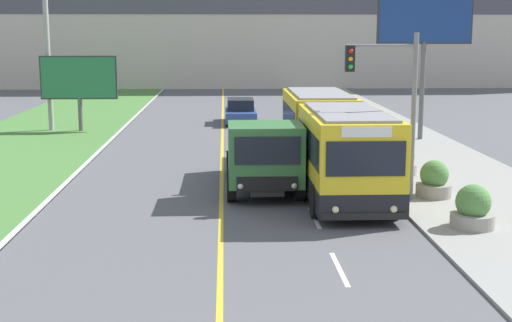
{
  "coord_description": "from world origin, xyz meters",
  "views": [
    {
      "loc": [
        0.13,
        -7.81,
        5.4
      ],
      "look_at": [
        1.1,
        14.1,
        1.4
      ],
      "focal_mm": 50.0,
      "sensor_mm": 36.0,
      "label": 1
    }
  ],
  "objects_px": {
    "car_distant": "(240,112)",
    "planter_round_third": "(403,162)",
    "billboard_small": "(79,79)",
    "billboard_large": "(425,18)",
    "planter_round_second": "(434,181)",
    "traffic_light_mast": "(393,95)",
    "utility_pole_far": "(46,19)",
    "city_bus": "(331,141)",
    "planter_round_near": "(473,209)",
    "dump_truck": "(264,157)"
  },
  "relations": [
    {
      "from": "planter_round_near",
      "to": "planter_round_third",
      "type": "distance_m",
      "value": 7.44
    },
    {
      "from": "utility_pole_far",
      "to": "planter_round_near",
      "type": "distance_m",
      "value": 27.02
    },
    {
      "from": "utility_pole_far",
      "to": "planter_round_second",
      "type": "height_order",
      "value": "utility_pole_far"
    },
    {
      "from": "city_bus",
      "to": "planter_round_near",
      "type": "distance_m",
      "value": 7.24
    },
    {
      "from": "traffic_light_mast",
      "to": "billboard_small",
      "type": "bearing_deg",
      "value": 127.66
    },
    {
      "from": "city_bus",
      "to": "utility_pole_far",
      "type": "height_order",
      "value": "utility_pole_far"
    },
    {
      "from": "utility_pole_far",
      "to": "city_bus",
      "type": "bearing_deg",
      "value": -46.78
    },
    {
      "from": "traffic_light_mast",
      "to": "planter_round_third",
      "type": "xyz_separation_m",
      "value": [
        1.44,
        4.03,
        -2.88
      ]
    },
    {
      "from": "utility_pole_far",
      "to": "planter_round_near",
      "type": "bearing_deg",
      "value": -51.81
    },
    {
      "from": "traffic_light_mast",
      "to": "planter_round_near",
      "type": "xyz_separation_m",
      "value": [
        1.52,
        -3.41,
        -2.84
      ]
    },
    {
      "from": "traffic_light_mast",
      "to": "utility_pole_far",
      "type": "bearing_deg",
      "value": 130.48
    },
    {
      "from": "planter_round_second",
      "to": "billboard_large",
      "type": "bearing_deg",
      "value": 76.6
    },
    {
      "from": "traffic_light_mast",
      "to": "planter_round_second",
      "type": "bearing_deg",
      "value": 11.3
    },
    {
      "from": "billboard_large",
      "to": "planter_round_third",
      "type": "distance_m",
      "value": 10.85
    },
    {
      "from": "utility_pole_far",
      "to": "planter_round_second",
      "type": "relative_size",
      "value": 9.94
    },
    {
      "from": "billboard_small",
      "to": "planter_round_near",
      "type": "bearing_deg",
      "value": -54.35
    },
    {
      "from": "dump_truck",
      "to": "planter_round_near",
      "type": "height_order",
      "value": "dump_truck"
    },
    {
      "from": "planter_round_near",
      "to": "planter_round_third",
      "type": "xyz_separation_m",
      "value": [
        -0.08,
        7.44,
        -0.04
      ]
    },
    {
      "from": "car_distant",
      "to": "traffic_light_mast",
      "type": "relative_size",
      "value": 0.8
    },
    {
      "from": "dump_truck",
      "to": "billboard_small",
      "type": "relative_size",
      "value": 1.54
    },
    {
      "from": "utility_pole_far",
      "to": "billboard_small",
      "type": "distance_m",
      "value": 3.65
    },
    {
      "from": "planter_round_third",
      "to": "billboard_small",
      "type": "bearing_deg",
      "value": 138.26
    },
    {
      "from": "billboard_small",
      "to": "billboard_large",
      "type": "bearing_deg",
      "value": -13.35
    },
    {
      "from": "traffic_light_mast",
      "to": "planter_round_third",
      "type": "bearing_deg",
      "value": 70.29
    },
    {
      "from": "planter_round_near",
      "to": "planter_round_second",
      "type": "bearing_deg",
      "value": 89.78
    },
    {
      "from": "billboard_small",
      "to": "planter_round_third",
      "type": "bearing_deg",
      "value": -41.74
    },
    {
      "from": "billboard_large",
      "to": "planter_round_third",
      "type": "relative_size",
      "value": 7.16
    },
    {
      "from": "dump_truck",
      "to": "planter_round_near",
      "type": "relative_size",
      "value": 5.26
    },
    {
      "from": "utility_pole_far",
      "to": "planter_round_third",
      "type": "distance_m",
      "value": 21.77
    },
    {
      "from": "car_distant",
      "to": "billboard_small",
      "type": "xyz_separation_m",
      "value": [
        -8.83,
        -3.13,
        2.15
      ]
    },
    {
      "from": "utility_pole_far",
      "to": "planter_round_third",
      "type": "bearing_deg",
      "value": -39.36
    },
    {
      "from": "car_distant",
      "to": "planter_round_near",
      "type": "xyz_separation_m",
      "value": [
        5.85,
        -23.6,
        -0.09
      ]
    },
    {
      "from": "car_distant",
      "to": "billboard_small",
      "type": "relative_size",
      "value": 1.04
    },
    {
      "from": "dump_truck",
      "to": "city_bus",
      "type": "bearing_deg",
      "value": 34.69
    },
    {
      "from": "city_bus",
      "to": "billboard_large",
      "type": "height_order",
      "value": "billboard_large"
    },
    {
      "from": "car_distant",
      "to": "planter_round_third",
      "type": "relative_size",
      "value": 3.88
    },
    {
      "from": "utility_pole_far",
      "to": "billboard_large",
      "type": "relative_size",
      "value": 1.51
    },
    {
      "from": "utility_pole_far",
      "to": "traffic_light_mast",
      "type": "bearing_deg",
      "value": -49.52
    },
    {
      "from": "dump_truck",
      "to": "planter_round_second",
      "type": "xyz_separation_m",
      "value": [
        5.5,
        -1.07,
        -0.65
      ]
    },
    {
      "from": "dump_truck",
      "to": "utility_pole_far",
      "type": "distance_m",
      "value": 19.95
    },
    {
      "from": "billboard_small",
      "to": "planter_round_second",
      "type": "distance_m",
      "value": 22.4
    },
    {
      "from": "planter_round_second",
      "to": "billboard_small",
      "type": "bearing_deg",
      "value": 131.26
    },
    {
      "from": "billboard_small",
      "to": "planter_round_second",
      "type": "xyz_separation_m",
      "value": [
        14.7,
        -16.75,
        -2.23
      ]
    },
    {
      "from": "billboard_large",
      "to": "planter_round_third",
      "type": "height_order",
      "value": "billboard_large"
    },
    {
      "from": "billboard_large",
      "to": "billboard_small",
      "type": "bearing_deg",
      "value": 166.65
    },
    {
      "from": "planter_round_third",
      "to": "planter_round_near",
      "type": "bearing_deg",
      "value": -89.4
    },
    {
      "from": "car_distant",
      "to": "planter_round_third",
      "type": "distance_m",
      "value": 17.16
    },
    {
      "from": "city_bus",
      "to": "billboard_small",
      "type": "bearing_deg",
      "value": 130.08
    },
    {
      "from": "car_distant",
      "to": "billboard_small",
      "type": "distance_m",
      "value": 9.61
    },
    {
      "from": "city_bus",
      "to": "planter_round_near",
      "type": "height_order",
      "value": "city_bus"
    }
  ]
}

